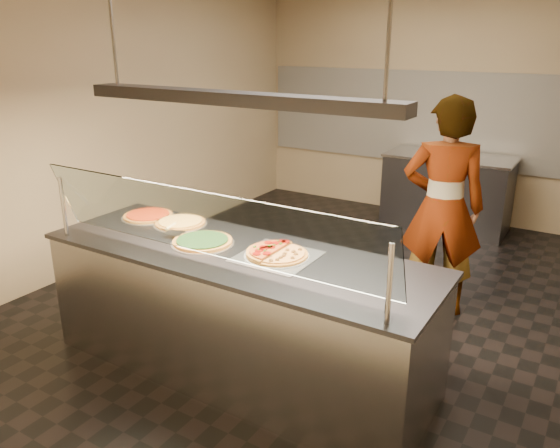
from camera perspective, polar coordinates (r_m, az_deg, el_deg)
The scene contains 18 objects.
ground at distance 5.18m, azimuth 5.54°, elevation -7.75°, with size 5.00×6.00×0.02m, color black.
wall_back at distance 7.50m, azimuth 16.44°, elevation 12.03°, with size 5.00×0.02×3.00m, color tan.
wall_front at distance 2.45m, azimuth -26.35°, elevation -2.43°, with size 5.00×0.02×3.00m, color tan.
wall_left at distance 6.20m, azimuth -15.64°, elevation 10.78°, with size 0.02×6.00×3.00m, color tan.
tile_band at distance 7.50m, azimuth 16.24°, elevation 10.50°, with size 4.90×0.02×1.20m, color silver.
serving_counter at distance 3.92m, azimuth -4.45°, elevation -9.17°, with size 2.81×0.94×0.93m.
sneeze_guard at distance 3.37m, azimuth -8.20°, elevation -0.01°, with size 2.57×0.18×0.54m.
perforated_tray at distance 3.62m, azimuth -0.30°, elevation -3.34°, with size 0.49×0.49×0.01m.
half_pizza_pepperoni at distance 3.66m, azimuth -1.59°, elevation -2.63°, with size 0.22×0.41×0.05m.
half_pizza_sausage at distance 3.56m, azimuth 1.06°, elevation -3.37°, with size 0.20×0.41×0.04m.
pizza_spinach at distance 3.89m, azimuth -8.06°, elevation -1.77°, with size 0.45×0.45×0.03m.
pizza_cheese at distance 4.31m, azimuth -10.32°, elevation 0.19°, with size 0.41×0.41×0.03m.
pizza_tomato at distance 4.54m, azimuth -13.57°, elevation 0.90°, with size 0.42×0.42×0.03m.
pizza_spatula at distance 4.14m, azimuth -11.12°, elevation -0.47°, with size 0.22×0.22×0.02m.
prep_table at distance 7.17m, azimuth 17.04°, elevation 3.24°, with size 1.53×0.74×0.93m.
worker at distance 4.81m, azimuth 16.64°, elevation 1.63°, with size 0.69×0.45×1.89m, color #3D3A47.
heat_lamp_housing at distance 3.48m, azimuth -5.08°, elevation 12.95°, with size 2.30×0.18×0.08m, color #39393F.
lamp_rod_left at distance 4.14m, azimuth -17.31°, elevation 20.75°, with size 0.02×0.02×1.01m, color #B7B7BC.
Camera 1 is at (2.00, -4.17, 2.31)m, focal length 35.00 mm.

